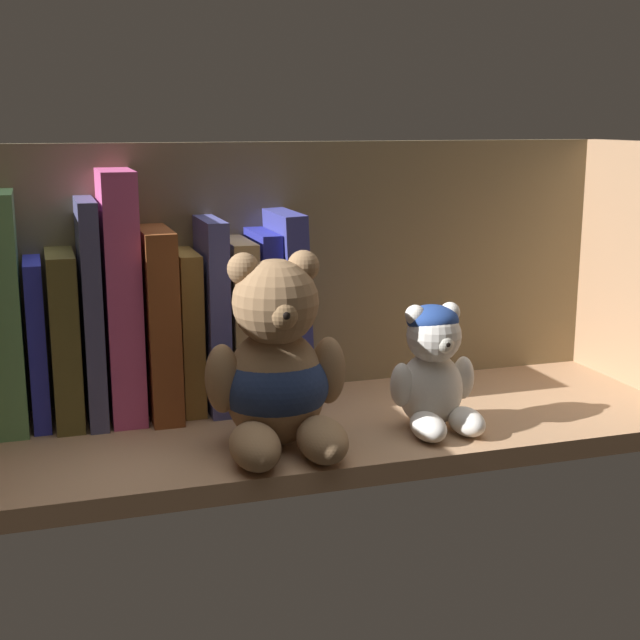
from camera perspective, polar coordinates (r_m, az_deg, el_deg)
shelf_board at (r=91.01cm, az=1.44°, el=-6.96°), size 69.77×24.62×2.00cm
shelf_back_panel at (r=99.46cm, az=-0.95°, el=2.87°), size 72.17×1.20×29.26cm
book_0 at (r=92.11cm, az=-19.53°, el=0.63°), size 3.30×11.73×23.01cm
book_1 at (r=92.75cm, az=-17.60°, el=-1.26°), size 1.66×10.33×16.39cm
book_2 at (r=92.69cm, az=-16.02°, el=-0.94°), size 2.69×12.22×17.10cm
book_3 at (r=92.24cm, az=-14.47°, el=0.70°), size 1.80×12.72×22.14cm
book_4 at (r=92.18cm, az=-12.67°, el=1.64°), size 3.33×12.08×24.86cm
book_5 at (r=93.12cm, az=-10.39°, el=0.04°), size 3.14×13.74×19.09cm
book_6 at (r=93.81cm, az=-8.53°, el=-0.59°), size 2.19×10.00×16.53cm
book_7 at (r=93.87cm, az=-7.03°, el=0.49°), size 2.08×11.85×19.82cm
book_8 at (r=94.64cm, az=-5.39°, el=-0.07°), size 2.56×11.87×17.57cm
book_9 at (r=95.15cm, az=-3.80°, el=0.26°), size 2.05×11.29×18.33cm
book_10 at (r=95.58cm, az=-2.30°, el=0.94°), size 3.10×13.08×20.38cm
teddy_bear_larger at (r=81.40cm, az=-2.79°, el=-3.35°), size 13.19×13.75×18.13cm
teddy_bear_smaller at (r=87.29cm, az=7.28°, el=-3.20°), size 9.02×9.18×12.35cm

